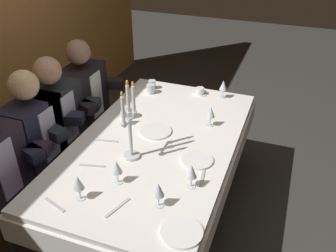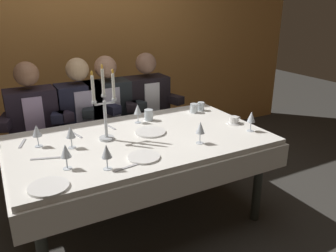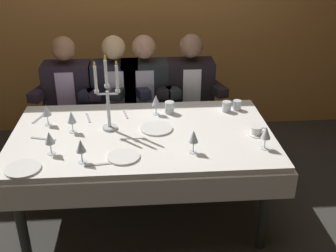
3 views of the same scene
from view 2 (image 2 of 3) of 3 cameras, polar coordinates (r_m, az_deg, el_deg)
The scene contains 27 objects.
ground_plane at distance 2.93m, azimuth -4.27°, elevation -15.48°, with size 12.00×12.00×0.00m, color #35332F.
back_wall at distance 3.98m, azimuth -14.98°, elevation 14.39°, with size 6.00×0.12×2.70m, color #C88440.
dining_table at distance 2.62m, azimuth -4.62°, elevation -4.34°, with size 1.94×1.14×0.74m.
candelabra at distance 2.49m, azimuth -10.64°, elevation 2.62°, with size 0.19×0.11×0.56m.
dinner_plate_0 at distance 2.23m, azimuth -4.11°, elevation -5.26°, with size 0.21×0.21×0.01m, color white.
dinner_plate_1 at distance 2.65m, azimuth -2.98°, elevation -1.03°, with size 0.24×0.24×0.01m, color white.
dinner_plate_2 at distance 2.00m, azimuth -19.56°, elevation -9.67°, with size 0.23×0.23×0.01m, color white.
wine_glass_0 at distance 2.73m, azimuth 13.93°, elevation 1.42°, with size 0.07×0.07×0.16m.
wine_glass_1 at distance 2.43m, azimuth -16.17°, elevation -1.09°, with size 0.07×0.07×0.16m.
wine_glass_2 at distance 2.43m, azimuth 5.49°, elevation -0.37°, with size 0.07×0.07×0.16m.
wine_glass_3 at distance 2.85m, azimuth -5.15°, elevation 2.74°, with size 0.07×0.07×0.16m.
wine_glass_4 at distance 2.53m, azimuth -21.34°, elevation -0.81°, with size 0.07×0.07×0.16m.
wine_glass_5 at distance 2.14m, azimuth -16.95°, elevation -4.18°, with size 0.07×0.07×0.16m.
wine_glass_6 at distance 2.07m, azimuth -10.38°, elevation -4.36°, with size 0.07×0.07×0.16m.
water_tumbler_0 at distance 3.21m, azimuth 5.58°, elevation 3.33°, with size 0.07×0.07×0.08m, color silver.
water_tumbler_1 at distance 3.14m, azimuth 4.42°, elevation 3.03°, with size 0.07×0.07×0.08m, color silver.
water_tumbler_2 at distance 2.93m, azimuth -3.29°, elevation 1.88°, with size 0.08×0.08×0.10m, color silver.
coffee_cup_0 at distance 2.90m, azimuth 11.11°, elevation 0.92°, with size 0.13×0.12×0.06m.
knife_0 at distance 2.36m, azimuth -20.05°, elevation -5.18°, with size 0.19×0.02×0.01m, color #B7B7BC.
spoon_1 at distance 2.67m, azimuth -23.44°, elevation -2.70°, with size 0.17×0.02×0.01m, color #B7B7BC.
spoon_2 at distance 2.11m, azimuth -7.18°, elevation -7.03°, with size 0.17×0.02×0.01m, color #B7B7BC.
fork_3 at distance 2.70m, azimuth -15.26°, elevation -1.42°, with size 0.17×0.02×0.01m, color #B7B7BC.
spoon_4 at distance 2.82m, azimuth -9.82°, elevation -0.09°, with size 0.17×0.02×0.01m, color #B7B7BC.
seated_diner_0 at distance 3.24m, azimuth -21.93°, elevation 1.25°, with size 0.63×0.48×1.24m.
seated_diner_1 at distance 3.30m, azimuth -14.53°, elevation 2.45°, with size 0.63×0.48×1.24m.
seated_diner_2 at distance 3.37m, azimuth -10.16°, elevation 3.13°, with size 0.63×0.48×1.24m.
seated_diner_3 at distance 3.52m, azimuth -3.66°, elevation 4.12°, with size 0.63×0.48×1.24m.
Camera 2 is at (-0.94, -2.19, 1.70)m, focal length 36.01 mm.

